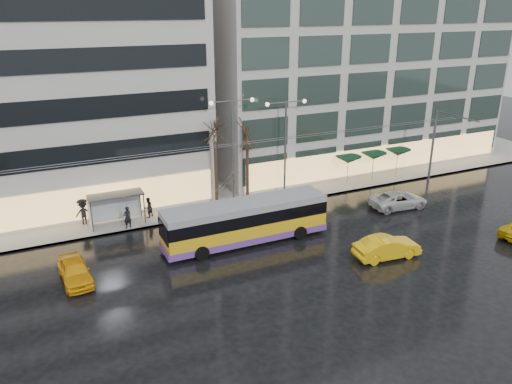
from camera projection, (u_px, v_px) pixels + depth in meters
ground at (268, 263)px, 33.68m from camera, size 140.00×140.00×0.00m
sidewalk at (221, 192)px, 46.31m from camera, size 80.00×10.00×0.15m
kerb at (242, 210)px, 42.11m from camera, size 80.00×0.10×0.15m
building_right at (350, 42)px, 52.84m from camera, size 32.00×14.00×25.00m
trolleybus at (246, 223)px, 36.17m from camera, size 12.25×4.79×5.67m
catenary at (235, 169)px, 39.30m from camera, size 42.24×5.12×7.00m
bus_shelter at (111, 202)px, 38.72m from camera, size 4.20×1.60×2.51m
street_lamp_near at (233, 138)px, 41.51m from camera, size 3.96×0.36×9.03m
street_lamp_far at (285, 135)px, 43.59m from camera, size 3.96×0.36×8.53m
tree_a at (215, 126)px, 40.70m from camera, size 3.20×3.20×8.40m
tree_b at (247, 130)px, 42.30m from camera, size 3.20×3.20×7.70m
parasol_a at (348, 160)px, 47.68m from camera, size 2.50×2.50×2.65m
parasol_b at (374, 156)px, 48.87m from camera, size 2.50×2.50×2.65m
parasol_c at (398, 152)px, 50.06m from camera, size 2.50×2.50×2.65m
taxi_a at (75, 271)px, 31.26m from camera, size 2.01×4.36×1.45m
taxi_b at (387, 247)px, 34.18m from camera, size 4.80×2.06×1.54m
sedan_silver at (398, 200)px, 42.64m from camera, size 5.25×2.80×1.40m
pedestrian_a at (127, 211)px, 38.14m from camera, size 1.20×1.22×2.19m
pedestrian_b at (148, 207)px, 40.31m from camera, size 1.03×0.99×1.68m
pedestrian_c at (83, 211)px, 38.94m from camera, size 1.25×0.85×2.11m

